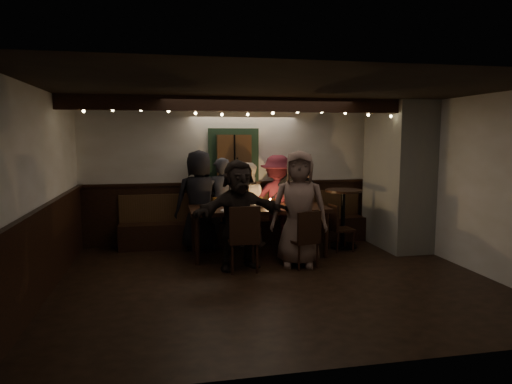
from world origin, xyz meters
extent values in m
cube|color=black|center=(0.00, 0.00, -0.01)|extent=(6.00, 5.00, 0.01)
cube|color=black|center=(0.00, 0.00, 2.60)|extent=(6.00, 5.00, 0.01)
cube|color=silver|center=(0.00, 2.50, 1.30)|extent=(6.00, 0.01, 2.60)
cube|color=silver|center=(-3.00, 0.00, 1.30)|extent=(0.01, 5.00, 2.60)
cube|color=silver|center=(3.00, 0.00, 1.30)|extent=(0.01, 5.00, 2.60)
cube|color=black|center=(0.00, 2.48, 0.55)|extent=(6.00, 0.05, 1.10)
cube|color=black|center=(-2.98, 0.00, 0.55)|extent=(0.05, 5.00, 1.10)
cube|color=slate|center=(2.65, 1.50, 1.30)|extent=(0.70, 1.40, 2.60)
cube|color=black|center=(0.00, 2.23, 0.23)|extent=(4.60, 0.45, 0.45)
cube|color=#422C16|center=(0.00, 2.41, 0.70)|extent=(4.60, 0.06, 0.50)
cube|color=black|center=(-0.20, 2.44, 1.65)|extent=(0.95, 0.04, 1.00)
cube|color=#422C16|center=(-0.20, 2.38, 1.65)|extent=(0.64, 0.12, 0.76)
cube|color=black|center=(0.00, 1.00, 2.49)|extent=(6.00, 0.16, 0.22)
sphere|color=#FFE599|center=(-2.60, 0.98, 2.36)|extent=(0.04, 0.04, 0.04)
sphere|color=#FFE599|center=(-2.20, 0.98, 2.38)|extent=(0.04, 0.04, 0.04)
sphere|color=#FFE599|center=(-1.80, 0.98, 2.39)|extent=(0.04, 0.04, 0.04)
sphere|color=#FFE599|center=(-1.40, 0.98, 2.37)|extent=(0.04, 0.04, 0.04)
sphere|color=#FFE599|center=(-1.00, 0.98, 2.35)|extent=(0.04, 0.04, 0.04)
sphere|color=#FFE599|center=(-0.60, 0.98, 2.33)|extent=(0.04, 0.04, 0.04)
sphere|color=#FFE599|center=(-0.20, 0.98, 2.34)|extent=(0.04, 0.04, 0.04)
sphere|color=#FFE599|center=(0.20, 0.98, 2.36)|extent=(0.04, 0.04, 0.04)
sphere|color=#FFE599|center=(0.60, 0.98, 2.38)|extent=(0.04, 0.04, 0.04)
sphere|color=#FFE599|center=(1.00, 0.98, 2.39)|extent=(0.04, 0.04, 0.04)
sphere|color=#FFE599|center=(1.40, 0.98, 2.37)|extent=(0.04, 0.04, 0.04)
sphere|color=#FFE599|center=(1.80, 0.98, 2.35)|extent=(0.04, 0.04, 0.04)
sphere|color=#FFE599|center=(2.20, 0.98, 2.33)|extent=(0.04, 0.04, 0.04)
sphere|color=#FFE599|center=(2.60, 0.98, 2.34)|extent=(0.04, 0.04, 0.04)
cube|color=black|center=(0.06, 1.40, 0.79)|extent=(2.30, 0.99, 0.07)
cylinder|color=black|center=(-1.01, 0.99, 0.38)|extent=(0.08, 0.08, 0.76)
cylinder|color=black|center=(-1.01, 1.81, 0.38)|extent=(0.08, 0.08, 0.76)
cylinder|color=black|center=(1.12, 0.99, 0.38)|extent=(0.08, 0.08, 0.76)
cylinder|color=black|center=(1.12, 1.81, 0.38)|extent=(0.08, 0.08, 0.76)
cylinder|color=#BF7226|center=(-0.66, 1.57, 0.90)|extent=(0.08, 0.08, 0.15)
cylinder|color=#BF7226|center=(-0.32, 1.17, 0.90)|extent=(0.08, 0.08, 0.15)
cylinder|color=silver|center=(0.00, 1.55, 0.90)|extent=(0.08, 0.08, 0.15)
cylinder|color=#BF7226|center=(0.28, 1.25, 0.90)|extent=(0.08, 0.08, 0.15)
cylinder|color=silver|center=(0.65, 1.63, 0.90)|extent=(0.08, 0.08, 0.15)
cylinder|color=#BF7226|center=(0.85, 1.24, 0.90)|extent=(0.08, 0.08, 0.15)
cylinder|color=white|center=(-0.48, 1.07, 0.83)|extent=(0.28, 0.28, 0.02)
cube|color=#B2B2B7|center=(0.06, 1.35, 0.85)|extent=(0.18, 0.11, 0.05)
cylinder|color=#990C0C|center=(0.02, 1.35, 0.91)|extent=(0.04, 0.04, 0.18)
cylinder|color=gold|center=(0.09, 1.35, 0.91)|extent=(0.04, 0.04, 0.18)
cylinder|color=silver|center=(0.28, 1.45, 0.87)|extent=(0.05, 0.05, 0.09)
sphere|color=#FFB24C|center=(0.28, 1.45, 0.93)|extent=(0.03, 0.03, 0.03)
cube|color=black|center=(-0.36, 0.54, 0.46)|extent=(0.46, 0.46, 0.04)
cube|color=black|center=(-0.36, 0.33, 0.74)|extent=(0.45, 0.05, 0.52)
cylinder|color=black|center=(-0.17, 0.72, 0.22)|extent=(0.04, 0.04, 0.44)
cylinder|color=black|center=(-0.18, 0.35, 0.22)|extent=(0.04, 0.04, 0.44)
cylinder|color=black|center=(-0.54, 0.72, 0.22)|extent=(0.04, 0.04, 0.44)
cylinder|color=black|center=(-0.55, 0.36, 0.22)|extent=(0.04, 0.04, 0.44)
cube|color=black|center=(0.57, 0.54, 0.41)|extent=(0.49, 0.49, 0.04)
cube|color=black|center=(0.62, 0.36, 0.66)|extent=(0.40, 0.14, 0.46)
cylinder|color=black|center=(0.68, 0.74, 0.20)|extent=(0.03, 0.03, 0.39)
cylinder|color=black|center=(0.77, 0.42, 0.20)|extent=(0.03, 0.03, 0.39)
cylinder|color=black|center=(0.37, 0.65, 0.20)|extent=(0.03, 0.03, 0.39)
cylinder|color=black|center=(0.45, 0.34, 0.20)|extent=(0.03, 0.03, 0.39)
cube|color=black|center=(1.55, 1.37, 0.38)|extent=(0.40, 0.40, 0.04)
cube|color=black|center=(1.38, 1.36, 0.61)|extent=(0.06, 0.37, 0.43)
cylinder|color=black|center=(1.71, 1.24, 0.18)|extent=(0.03, 0.03, 0.36)
cylinder|color=black|center=(1.41, 1.21, 0.18)|extent=(0.03, 0.03, 0.36)
cylinder|color=black|center=(1.69, 1.54, 0.18)|extent=(0.03, 0.03, 0.36)
cylinder|color=black|center=(1.38, 1.51, 0.18)|extent=(0.03, 0.03, 0.36)
cylinder|color=black|center=(1.67, 1.63, 0.02)|extent=(0.54, 0.54, 0.03)
cylinder|color=black|center=(1.67, 1.63, 0.52)|extent=(0.07, 0.07, 1.03)
cylinder|color=black|center=(1.67, 1.63, 1.03)|extent=(0.66, 0.66, 0.04)
imported|color=black|center=(-0.88, 2.05, 0.88)|extent=(0.93, 0.67, 1.77)
imported|color=#2D2E36|center=(-0.49, 2.03, 0.81)|extent=(0.61, 0.42, 1.63)
imported|color=silver|center=(-0.02, 2.10, 0.77)|extent=(0.83, 0.69, 1.53)
imported|color=maroon|center=(0.57, 2.12, 0.83)|extent=(1.19, 0.85, 1.66)
imported|color=black|center=(0.90, 2.02, 0.84)|extent=(1.02, 0.51, 1.68)
imported|color=black|center=(-0.40, 0.67, 0.83)|extent=(1.61, 0.83, 1.66)
imported|color=#7A5F57|center=(0.54, 0.64, 0.90)|extent=(1.00, 0.79, 1.79)
camera|label=1|loc=(-1.49, -6.02, 2.00)|focal=32.00mm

